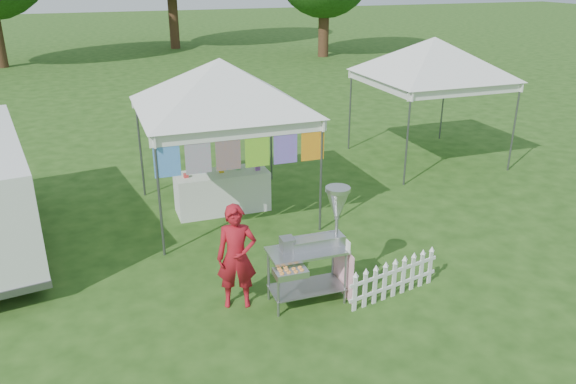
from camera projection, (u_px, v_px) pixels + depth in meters
name	position (u px, v px, depth m)	size (l,w,h in m)	color
ground	(285.00, 303.00, 8.10)	(120.00, 120.00, 0.00)	#214413
canopy_main	(219.00, 59.00, 10.04)	(4.24, 4.24, 3.45)	#59595E
canopy_right	(435.00, 37.00, 13.08)	(4.24, 4.24, 3.45)	#59595E
donut_cart	(319.00, 238.00, 7.82)	(1.23, 0.82, 1.70)	gray
vendor	(237.00, 257.00, 7.79)	(0.56, 0.37, 1.54)	maroon
picket_fence	(394.00, 279.00, 8.17)	(1.59, 0.35, 0.56)	white
display_table	(222.00, 191.00, 11.05)	(1.80, 0.70, 0.80)	white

